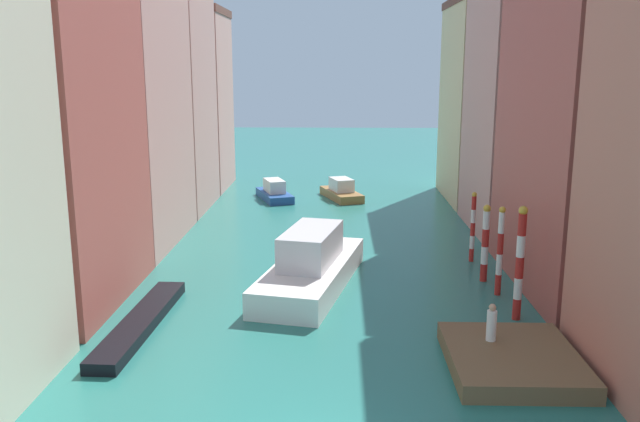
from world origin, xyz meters
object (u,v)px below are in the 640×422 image
mooring_pole_2 (485,242)px  motorboat_0 (341,191)px  waterfront_dock (512,360)px  motorboat_1 (274,192)px  person_on_dock (492,324)px  mooring_pole_0 (520,262)px  gondola_black (141,322)px  mooring_pole_1 (500,250)px  mooring_pole_3 (473,226)px  vaporetto_white (311,266)px

mooring_pole_2 → motorboat_0: size_ratio=0.69×
waterfront_dock → motorboat_1: size_ratio=0.98×
person_on_dock → mooring_pole_0: (1.95, 3.75, 1.22)m
motorboat_0 → waterfront_dock: bearing=-79.1°
person_on_dock → gondola_black: person_on_dock is taller
mooring_pole_1 → person_on_dock: bearing=-105.5°
mooring_pole_0 → motorboat_0: bearing=105.6°
mooring_pole_1 → gondola_black: (-15.57, -4.39, -1.93)m
waterfront_dock → motorboat_1: motorboat_1 is taller
person_on_dock → mooring_pole_3: (1.73, 12.25, 0.69)m
waterfront_dock → motorboat_0: 31.30m
person_on_dock → motorboat_1: person_on_dock is taller
waterfront_dock → vaporetto_white: vaporetto_white is taller
mooring_pole_1 → vaporetto_white: (-8.79, 0.99, -1.14)m
person_on_dock → vaporetto_white: size_ratio=0.13×
mooring_pole_2 → mooring_pole_0: bearing=-86.8°
motorboat_0 → mooring_pole_1: bearing=-72.6°
mooring_pole_1 → gondola_black: size_ratio=0.47×
mooring_pole_2 → gondola_black: bearing=-157.3°
mooring_pole_0 → vaporetto_white: mooring_pole_0 is taller
vaporetto_white → mooring_pole_2: bearing=6.9°
waterfront_dock → mooring_pole_3: bearing=85.0°
gondola_black → person_on_dock: bearing=-10.1°
mooring_pole_3 → motorboat_0: size_ratio=0.69×
gondola_black → motorboat_1: (2.94, 26.87, 0.35)m
vaporetto_white → waterfront_dock: bearing=-49.5°
person_on_dock → mooring_pole_0: 4.40m
mooring_pole_3 → gondola_black: (-15.41, -9.82, -1.74)m
mooring_pole_2 → waterfront_dock: bearing=-96.4°
person_on_dock → mooring_pole_3: mooring_pole_3 is taller
mooring_pole_0 → motorboat_0: mooring_pole_0 is taller
person_on_dock → vaporetto_white: bearing=131.5°
person_on_dock → gondola_black: 13.94m
person_on_dock → waterfront_dock: bearing=-58.4°
motorboat_1 → person_on_dock: bearing=-69.9°
gondola_black → motorboat_1: 27.03m
mooring_pole_2 → mooring_pole_3: (0.07, 3.40, -0.02)m
mooring_pole_2 → gondola_black: size_ratio=0.44×
gondola_black → motorboat_0: size_ratio=1.58×
vaporetto_white → gondola_black: 8.69m
mooring_pole_2 → motorboat_1: bearing=121.2°
person_on_dock → motorboat_0: bearing=100.1°
mooring_pole_1 → motorboat_0: bearing=107.4°
waterfront_dock → mooring_pole_1: 8.08m
mooring_pole_3 → motorboat_0: 18.97m
person_on_dock → mooring_pole_1: (1.89, 6.83, 0.87)m
vaporetto_white → motorboat_1: (-3.83, 21.49, -0.44)m
mooring_pole_1 → motorboat_0: mooring_pole_1 is taller
mooring_pole_0 → mooring_pole_2: bearing=93.2°
mooring_pole_0 → mooring_pole_2: (-0.29, 5.10, -0.51)m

